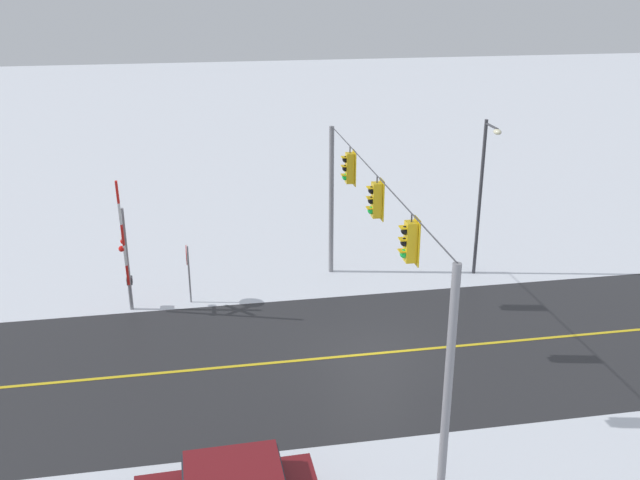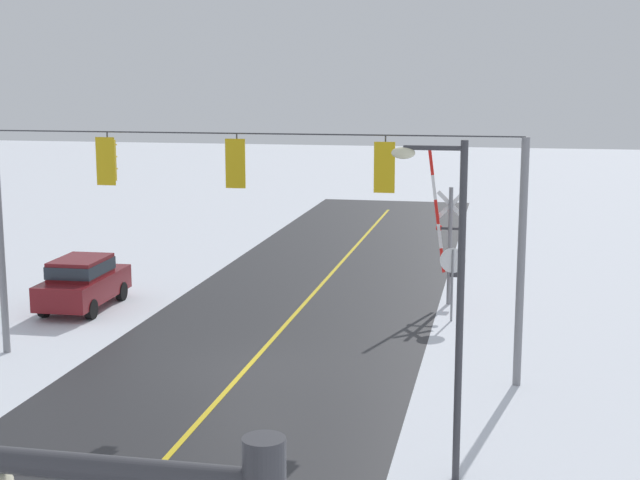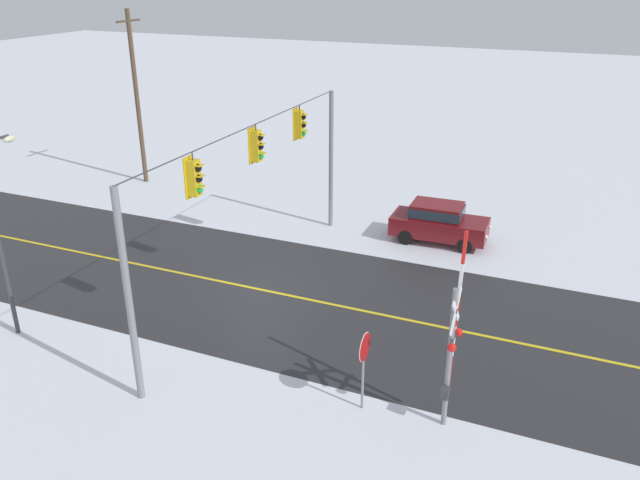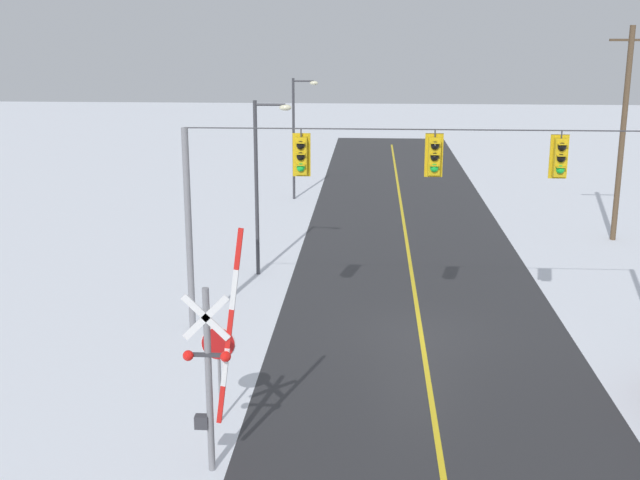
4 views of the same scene
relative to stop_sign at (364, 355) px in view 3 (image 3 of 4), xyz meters
name	(u,v)px [view 3 (image 3 of 4)]	position (x,y,z in m)	size (l,w,h in m)	color
ground_plane	(260,290)	(5.03, 5.87, -1.71)	(160.00, 160.00, 0.00)	silver
road_asphalt	(129,263)	(5.03, 11.87, -1.71)	(9.00, 80.00, 0.01)	#28282B
lane_centre_line	(129,262)	(5.03, 11.87, -1.70)	(0.14, 72.00, 0.01)	gold
signal_span	(256,179)	(5.08, 5.86, 2.60)	(14.20, 0.47, 6.22)	gray
stop_sign	(364,355)	(0.00, 0.00, 0.00)	(0.80, 0.09, 2.35)	gray
railroad_crossing	(452,346)	(0.30, -2.19, 0.64)	(1.28, 0.31, 5.23)	gray
parked_car_maroon	(438,221)	(12.11, 0.86, -0.76)	(1.91, 4.24, 1.74)	maroon
streetlamp_near	(0,220)	(-0.55, 11.76, 2.20)	(1.39, 0.28, 6.50)	#38383D
utility_pole	(137,97)	(14.11, 17.91, 2.99)	(1.80, 0.24, 9.15)	brown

